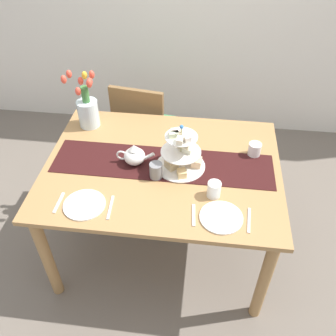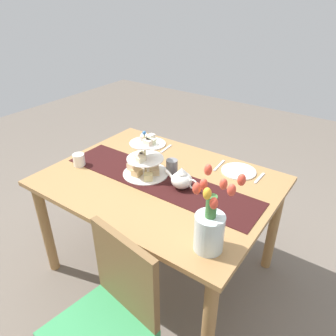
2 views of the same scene
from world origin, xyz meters
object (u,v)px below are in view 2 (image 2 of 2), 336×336
(tiered_cake_stand, at_px, (145,162))
(cream_jug, at_px, (79,160))
(teapot, at_px, (182,179))
(dinner_plate_left, at_px, (239,171))
(dining_table, at_px, (160,193))
(chair_left, at_px, (109,315))
(tulip_vase, at_px, (210,226))
(fork_right, at_px, (166,149))
(mug_grey, at_px, (172,166))
(mug_white_text, at_px, (142,148))
(knife_left, at_px, (219,165))
(dinner_plate_right, at_px, (151,144))
(fork_left, at_px, (259,178))
(knife_right, at_px, (137,140))

(tiered_cake_stand, height_order, cream_jug, tiered_cake_stand)
(teapot, bearing_deg, dinner_plate_left, -118.48)
(dining_table, xyz_separation_m, tiered_cake_stand, (0.11, 0.00, 0.20))
(chair_left, distance_m, tulip_vase, 0.65)
(dining_table, height_order, cream_jug, cream_jug)
(dinner_plate_left, xyz_separation_m, fork_right, (0.60, 0.00, -0.00))
(mug_grey, distance_m, mug_white_text, 0.36)
(dining_table, xyz_separation_m, fork_right, (0.22, -0.38, 0.11))
(dining_table, relative_size, mug_grey, 15.15)
(dining_table, distance_m, cream_jug, 0.60)
(knife_left, distance_m, dinner_plate_right, 0.60)
(fork_right, bearing_deg, mug_grey, 131.59)
(dining_table, relative_size, fork_left, 9.60)
(fork_right, bearing_deg, tulip_vase, 136.26)
(teapot, height_order, knife_left, teapot)
(fork_left, bearing_deg, knife_right, 0.00)
(fork_left, bearing_deg, chair_left, 77.51)
(teapot, xyz_separation_m, dinner_plate_left, (-0.21, -0.38, -0.05))
(dinner_plate_left, distance_m, fork_left, 0.15)
(teapot, distance_m, fork_left, 0.52)
(tiered_cake_stand, relative_size, tulip_vase, 0.74)
(tiered_cake_stand, bearing_deg, tulip_vase, 151.62)
(dining_table, xyz_separation_m, dinner_plate_right, (0.36, -0.38, 0.11))
(knife_left, bearing_deg, tiered_cake_stand, 47.71)
(chair_left, height_order, fork_right, chair_left)
(dinner_plate_left, distance_m, mug_white_text, 0.71)
(dinner_plate_right, relative_size, mug_grey, 2.42)
(knife_right, relative_size, mug_white_text, 1.79)
(knife_right, bearing_deg, fork_right, 180.00)
(tulip_vase, xyz_separation_m, mug_white_text, (0.88, -0.58, -0.09))
(teapot, height_order, dinner_plate_left, teapot)
(knife_right, bearing_deg, dinner_plate_right, 180.00)
(knife_left, height_order, mug_grey, mug_grey)
(fork_right, height_order, mug_white_text, mug_white_text)
(dinner_plate_right, relative_size, knife_right, 1.35)
(knife_right, xyz_separation_m, mug_grey, (-0.53, 0.27, 0.05))
(dining_table, height_order, mug_white_text, mug_white_text)
(tulip_vase, bearing_deg, dinner_plate_right, -38.89)
(teapot, relative_size, knife_right, 1.40)
(dining_table, distance_m, knife_left, 0.46)
(mug_white_text, bearing_deg, dinner_plate_left, -167.04)
(chair_left, distance_m, tiered_cake_stand, 0.93)
(knife_left, xyz_separation_m, fork_right, (0.45, 0.00, 0.00))
(dinner_plate_left, xyz_separation_m, knife_left, (0.14, 0.00, -0.00))
(knife_right, bearing_deg, mug_grey, 152.90)
(teapot, xyz_separation_m, knife_right, (0.68, -0.38, -0.06))
(knife_left, bearing_deg, tulip_vase, 113.68)
(chair_left, bearing_deg, fork_right, -67.08)
(fork_left, height_order, mug_white_text, mug_white_text)
(tulip_vase, distance_m, knife_left, 0.82)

